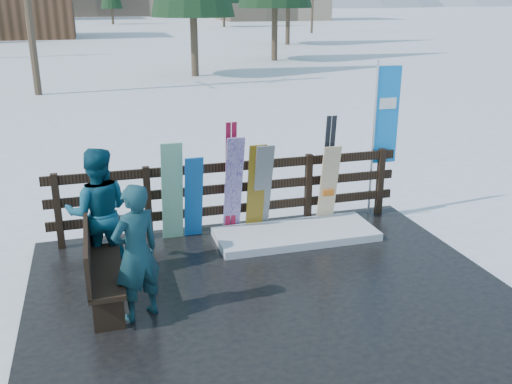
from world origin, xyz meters
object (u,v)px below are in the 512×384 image
object	(u,v)px
snowboard_2	(256,189)
snowboard_1	(172,192)
snowboard_3	(233,186)
bench	(98,266)
snowboard_0	(194,198)
snowboard_5	(328,185)
person_front	(136,253)
snowboard_4	(263,188)
person_back	(98,213)
rental_flag	(384,121)

from	to	relation	value
snowboard_2	snowboard_1	bearing A→B (deg)	180.00
snowboard_2	snowboard_3	size ratio (longest dim) A/B	0.89
bench	snowboard_0	world-z (taller)	snowboard_0
bench	snowboard_5	bearing A→B (deg)	24.61
bench	person_front	xyz separation A→B (m)	(0.43, -0.40, 0.30)
snowboard_4	bench	bearing A→B (deg)	-146.62
snowboard_0	snowboard_1	world-z (taller)	snowboard_1
bench	snowboard_3	size ratio (longest dim) A/B	0.91
snowboard_1	person_back	world-z (taller)	person_back
bench	person_back	distance (m)	0.94
snowboard_1	snowboard_3	world-z (taller)	snowboard_3
bench	snowboard_2	distance (m)	2.95
snowboard_0	bench	bearing A→B (deg)	-130.91
snowboard_0	person_front	size ratio (longest dim) A/B	0.85
snowboard_2	snowboard_0	bearing A→B (deg)	-180.00
snowboard_2	person_front	size ratio (longest dim) A/B	0.91
person_front	person_back	size ratio (longest dim) A/B	0.93
snowboard_5	person_back	bearing A→B (deg)	-167.53
snowboard_1	snowboard_4	xyz separation A→B (m)	(1.40, -0.00, -0.07)
bench	snowboard_3	distance (m)	2.67
snowboard_2	snowboard_5	distance (m)	1.22
snowboard_3	snowboard_4	size ratio (longest dim) A/B	1.12
snowboard_2	person_back	bearing A→B (deg)	-161.51
snowboard_3	snowboard_0	bearing A→B (deg)	-180.00
snowboard_5	snowboard_2	bearing A→B (deg)	-180.00
bench	person_back	xyz separation A→B (m)	(0.05, 0.87, 0.36)
snowboard_3	snowboard_4	xyz separation A→B (m)	(0.46, 0.00, -0.08)
snowboard_4	person_back	size ratio (longest dim) A/B	0.85
bench	rental_flag	bearing A→B (deg)	22.43
person_front	snowboard_4	bearing A→B (deg)	-163.15
snowboard_1	person_front	bearing A→B (deg)	-108.67
bench	person_back	size ratio (longest dim) A/B	0.86
snowboard_5	person_front	size ratio (longest dim) A/B	0.84
snowboard_4	rental_flag	bearing A→B (deg)	7.12
snowboard_1	snowboard_2	bearing A→B (deg)	-0.00
snowboard_3	rental_flag	bearing A→B (deg)	5.87
rental_flag	snowboard_2	bearing A→B (deg)	-173.21
snowboard_4	person_back	xyz separation A→B (m)	(-2.48, -0.79, 0.15)
snowboard_4	person_back	distance (m)	2.60
person_front	snowboard_3	bearing A→B (deg)	-156.05
snowboard_4	snowboard_5	xyz separation A→B (m)	(1.11, 0.00, -0.05)
snowboard_0	snowboard_3	bearing A→B (deg)	0.00
snowboard_4	snowboard_5	size ratio (longest dim) A/B	1.09
snowboard_2	snowboard_3	xyz separation A→B (m)	(-0.36, 0.00, 0.08)
snowboard_3	snowboard_4	bearing A→B (deg)	0.00
snowboard_0	snowboard_4	xyz separation A→B (m)	(1.08, 0.00, 0.05)
bench	person_front	world-z (taller)	person_front
snowboard_1	snowboard_3	distance (m)	0.94
snowboard_1	snowboard_0	bearing A→B (deg)	-0.00
snowboard_5	person_front	xyz separation A→B (m)	(-3.21, -2.06, 0.14)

